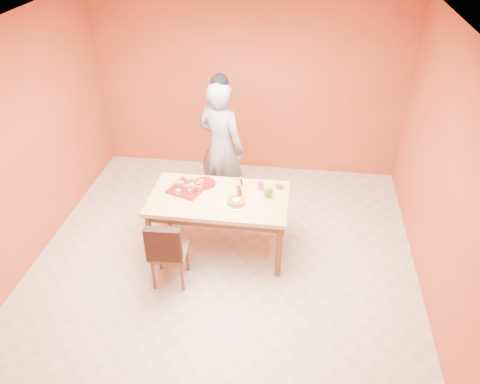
# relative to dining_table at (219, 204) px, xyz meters

# --- Properties ---
(floor) EXTENTS (5.00, 5.00, 0.00)m
(floor) POSITION_rel_dining_table_xyz_m (0.09, -0.43, -0.67)
(floor) COLOR beige
(floor) RESTS_ON ground
(ceiling) EXTENTS (5.00, 5.00, 0.00)m
(ceiling) POSITION_rel_dining_table_xyz_m (0.09, -0.43, 2.03)
(ceiling) COLOR white
(ceiling) RESTS_ON wall_back
(wall_back) EXTENTS (4.50, 0.00, 4.50)m
(wall_back) POSITION_rel_dining_table_xyz_m (0.09, 2.07, 0.68)
(wall_back) COLOR #CE592F
(wall_back) RESTS_ON floor
(wall_left) EXTENTS (0.00, 5.00, 5.00)m
(wall_left) POSITION_rel_dining_table_xyz_m (-2.16, -0.43, 0.68)
(wall_left) COLOR #CE592F
(wall_left) RESTS_ON floor
(wall_right) EXTENTS (0.00, 5.00, 5.00)m
(wall_right) POSITION_rel_dining_table_xyz_m (2.34, -0.43, 0.68)
(wall_right) COLOR #CE592F
(wall_right) RESTS_ON floor
(dining_table) EXTENTS (1.60, 0.90, 0.76)m
(dining_table) POSITION_rel_dining_table_xyz_m (0.00, 0.00, 0.00)
(dining_table) COLOR #DAC572
(dining_table) RESTS_ON floor
(dining_chair) EXTENTS (0.42, 0.48, 0.87)m
(dining_chair) POSITION_rel_dining_table_xyz_m (-0.45, -0.64, -0.22)
(dining_chair) COLOR brown
(dining_chair) RESTS_ON floor
(pastry_pile) EXTENTS (0.34, 0.34, 0.11)m
(pastry_pile) POSITION_rel_dining_table_xyz_m (-0.39, 0.11, 0.17)
(pastry_pile) COLOR tan
(pastry_pile) RESTS_ON pastry_platter
(person) EXTENTS (0.78, 0.67, 1.82)m
(person) POSITION_rel_dining_table_xyz_m (-0.13, 0.92, 0.25)
(person) COLOR gray
(person) RESTS_ON floor
(pastry_platter) EXTENTS (0.48, 0.48, 0.02)m
(pastry_platter) POSITION_rel_dining_table_xyz_m (-0.39, 0.11, 0.11)
(pastry_platter) COLOR maroon
(pastry_platter) RESTS_ON dining_table
(red_dinner_plate) EXTENTS (0.36, 0.36, 0.02)m
(red_dinner_plate) POSITION_rel_dining_table_xyz_m (-0.22, 0.25, 0.10)
(red_dinner_plate) COLOR maroon
(red_dinner_plate) RESTS_ON dining_table
(white_cake_plate) EXTENTS (0.32, 0.32, 0.01)m
(white_cake_plate) POSITION_rel_dining_table_xyz_m (0.22, -0.12, 0.10)
(white_cake_plate) COLOR white
(white_cake_plate) RESTS_ON dining_table
(sponge_cake) EXTENTS (0.28, 0.28, 0.05)m
(sponge_cake) POSITION_rel_dining_table_xyz_m (0.22, -0.12, 0.13)
(sponge_cake) COLOR #C66F33
(sponge_cake) RESTS_ON white_cake_plate
(cake_server) EXTENTS (0.10, 0.24, 0.01)m
(cake_server) POSITION_rel_dining_table_xyz_m (0.23, 0.06, 0.16)
(cake_server) COLOR silver
(cake_server) RESTS_ON sponge_cake
(egg_ornament) EXTENTS (0.12, 0.10, 0.14)m
(egg_ornament) POSITION_rel_dining_table_xyz_m (0.56, 0.09, 0.16)
(egg_ornament) COLOR olive
(egg_ornament) RESTS_ON dining_table
(magenta_glass) EXTENTS (0.09, 0.09, 0.10)m
(magenta_glass) POSITION_rel_dining_table_xyz_m (0.46, 0.23, 0.15)
(magenta_glass) COLOR #DB2087
(magenta_glass) RESTS_ON dining_table
(checker_tin) EXTENTS (0.10, 0.10, 0.03)m
(checker_tin) POSITION_rel_dining_table_xyz_m (0.68, 0.30, 0.11)
(checker_tin) COLOR #331C0E
(checker_tin) RESTS_ON dining_table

